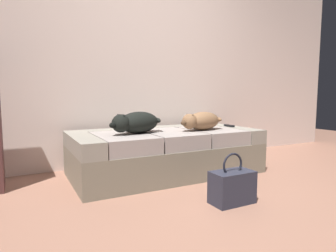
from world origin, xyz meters
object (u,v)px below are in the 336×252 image
couch (166,152)px  dog_dark (136,122)px  handbag (232,186)px  tv_remote (229,126)px  dog_tan (201,121)px

couch → dog_dark: size_ratio=3.24×
couch → dog_dark: dog_dark is taller
dog_dark → handbag: dog_dark is taller
couch → tv_remote: bearing=-1.9°
tv_remote → couch: bearing=-176.0°
couch → dog_dark: 0.48m
tv_remote → handbag: tv_remote is taller
dog_dark → dog_tan: bearing=-6.3°
couch → dog_tan: (0.33, -0.15, 0.32)m
couch → tv_remote: (0.80, -0.03, 0.23)m
couch → dog_tan: dog_tan is taller
dog_dark → tv_remote: 1.15m
handbag → tv_remote: bearing=51.6°
dog_dark → handbag: 1.07m
dog_dark → dog_tan: (0.68, -0.07, -0.01)m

